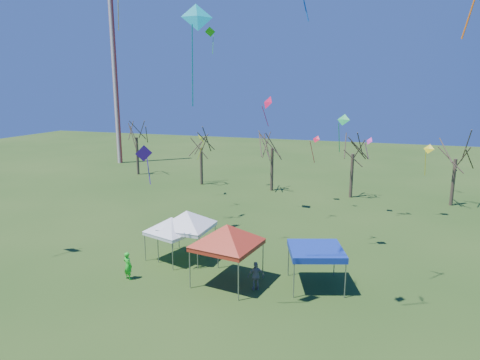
# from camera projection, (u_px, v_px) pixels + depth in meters

# --- Properties ---
(ground) EXTENTS (140.00, 140.00, 0.00)m
(ground) POSITION_uv_depth(u_px,v_px,m) (203.00, 294.00, 23.31)
(ground) COLOR #244416
(ground) RESTS_ON ground
(radio_mast) EXTENTS (0.70, 0.70, 25.00)m
(radio_mast) POSITION_uv_depth(u_px,v_px,m) (115.00, 76.00, 60.80)
(radio_mast) COLOR silver
(radio_mast) RESTS_ON ground
(tree_0) EXTENTS (3.83, 3.83, 8.44)m
(tree_0) POSITION_uv_depth(u_px,v_px,m) (136.00, 124.00, 53.74)
(tree_0) COLOR #3D2D21
(tree_0) RESTS_ON ground
(tree_1) EXTENTS (3.42, 3.42, 7.54)m
(tree_1) POSITION_uv_depth(u_px,v_px,m) (201.00, 134.00, 48.24)
(tree_1) COLOR #3D2D21
(tree_1) RESTS_ON ground
(tree_2) EXTENTS (3.71, 3.71, 8.18)m
(tree_2) POSITION_uv_depth(u_px,v_px,m) (272.00, 133.00, 45.28)
(tree_2) COLOR #3D2D21
(tree_2) RESTS_ON ground
(tree_3) EXTENTS (3.59, 3.59, 7.91)m
(tree_3) POSITION_uv_depth(u_px,v_px,m) (354.00, 138.00, 42.41)
(tree_3) COLOR #3D2D21
(tree_3) RESTS_ON ground
(tree_4) EXTENTS (3.58, 3.58, 7.89)m
(tree_4) POSITION_uv_depth(u_px,v_px,m) (458.00, 142.00, 39.49)
(tree_4) COLOR #3D2D21
(tree_4) RESTS_ON ground
(tent_white_west) EXTENTS (3.58, 3.58, 3.31)m
(tent_white_west) POSITION_uv_depth(u_px,v_px,m) (172.00, 220.00, 27.49)
(tent_white_west) COLOR gray
(tent_white_west) RESTS_ON ground
(tent_white_mid) EXTENTS (4.23, 4.23, 3.73)m
(tent_white_mid) POSITION_uv_depth(u_px,v_px,m) (187.00, 214.00, 27.69)
(tent_white_mid) COLOR gray
(tent_white_mid) RESTS_ON ground
(tent_red) EXTENTS (4.58, 4.58, 4.10)m
(tent_red) POSITION_uv_depth(u_px,v_px,m) (227.00, 228.00, 23.95)
(tent_red) COLOR gray
(tent_red) RESTS_ON ground
(tent_blue) EXTENTS (3.69, 3.69, 2.30)m
(tent_blue) POSITION_uv_depth(u_px,v_px,m) (316.00, 251.00, 23.82)
(tent_blue) COLOR gray
(tent_blue) RESTS_ON ground
(person_green) EXTENTS (0.70, 0.56, 1.67)m
(person_green) POSITION_uv_depth(u_px,v_px,m) (128.00, 266.00, 25.00)
(person_green) COLOR #22D927
(person_green) RESTS_ON ground
(person_grey) EXTENTS (1.03, 0.81, 1.63)m
(person_grey) POSITION_uv_depth(u_px,v_px,m) (256.00, 276.00, 23.68)
(person_grey) COLOR slate
(person_grey) RESTS_ON ground
(kite_2) EXTENTS (1.20, 0.87, 2.68)m
(kite_2) POSITION_uv_depth(u_px,v_px,m) (210.00, 32.00, 43.14)
(kite_2) COLOR green
(kite_2) RESTS_ON ground
(kite_5) EXTENTS (1.49, 1.29, 4.27)m
(kite_5) POSITION_uv_depth(u_px,v_px,m) (197.00, 18.00, 17.60)
(kite_5) COLOR #0BACB1
(kite_5) RESTS_ON ground
(kite_13) EXTENTS (0.87, 1.15, 2.61)m
(kite_13) POSITION_uv_depth(u_px,v_px,m) (201.00, 139.00, 42.97)
(kite_13) COLOR #DEF419
(kite_13) RESTS_ON ground
(kite_11) EXTENTS (1.32, 1.26, 2.66)m
(kite_11) POSITION_uv_depth(u_px,v_px,m) (268.00, 103.00, 36.64)
(kite_11) COLOR red
(kite_11) RESTS_ON ground
(kite_12) EXTENTS (0.99, 0.78, 2.73)m
(kite_12) POSITION_uv_depth(u_px,v_px,m) (429.00, 150.00, 35.67)
(kite_12) COLOR yellow
(kite_12) RESTS_ON ground
(kite_19) EXTENTS (0.80, 0.84, 1.97)m
(kite_19) POSITION_uv_depth(u_px,v_px,m) (369.00, 141.00, 36.61)
(kite_19) COLOR #F035A3
(kite_19) RESTS_ON ground
(kite_22) EXTENTS (1.06, 1.00, 2.74)m
(kite_22) POSITION_uv_depth(u_px,v_px,m) (316.00, 140.00, 40.69)
(kite_22) COLOR red
(kite_22) RESTS_ON ground
(kite_1) EXTENTS (0.91, 0.93, 2.29)m
(kite_1) POSITION_uv_depth(u_px,v_px,m) (144.00, 154.00, 24.12)
(kite_1) COLOR #4C17A5
(kite_1) RESTS_ON ground
(kite_17) EXTENTS (0.92, 0.65, 2.54)m
(kite_17) POSITION_uv_depth(u_px,v_px,m) (343.00, 121.00, 27.59)
(kite_17) COLOR green
(kite_17) RESTS_ON ground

